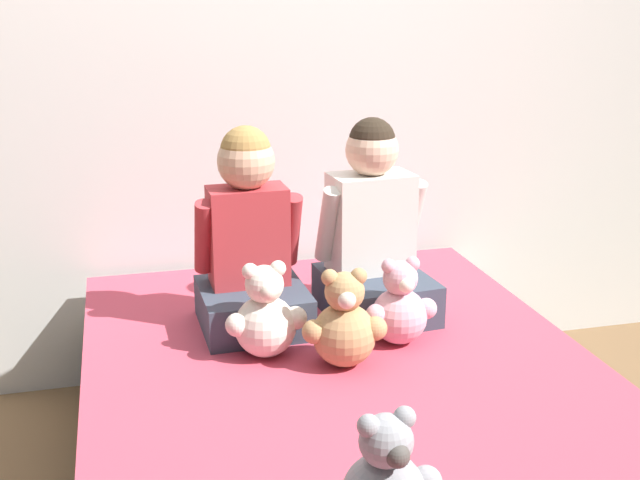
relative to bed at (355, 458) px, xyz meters
name	(u,v)px	position (x,y,z in m)	size (l,w,h in m)	color
wall_behind_bed	(271,46)	(0.00, 1.10, 1.03)	(8.00, 0.06, 2.50)	silver
bed	(355,458)	(0.00, 0.00, 0.00)	(1.43, 2.05, 0.45)	#2D2D33
child_on_left	(250,245)	(-0.20, 0.46, 0.48)	(0.33, 0.34, 0.62)	#384251
child_on_right	(373,237)	(0.19, 0.47, 0.48)	(0.35, 0.38, 0.62)	#384251
teddy_bear_held_by_left_child	(265,317)	(-0.20, 0.23, 0.35)	(0.23, 0.18, 0.28)	silver
teddy_bear_held_by_right_child	(400,308)	(0.20, 0.22, 0.34)	(0.22, 0.17, 0.26)	#DBA3B2
teddy_bear_between_children	(344,325)	(0.00, 0.12, 0.35)	(0.23, 0.18, 0.28)	tan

